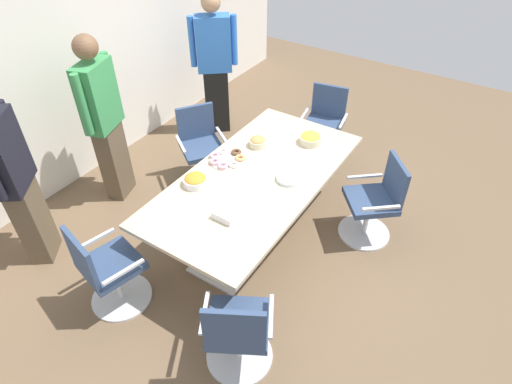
% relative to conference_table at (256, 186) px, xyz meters
% --- Properties ---
extents(ground_plane, '(10.00, 10.00, 0.01)m').
position_rel_conference_table_xyz_m(ground_plane, '(0.00, 0.00, -0.63)').
color(ground_plane, brown).
extents(back_wall, '(8.00, 0.10, 2.80)m').
position_rel_conference_table_xyz_m(back_wall, '(0.00, 2.40, 0.77)').
color(back_wall, white).
rests_on(back_wall, ground).
extents(conference_table, '(2.40, 1.20, 0.75)m').
position_rel_conference_table_xyz_m(conference_table, '(0.00, 0.00, 0.00)').
color(conference_table, '#CCB793').
rests_on(conference_table, ground).
extents(office_chair_0, '(0.76, 0.76, 0.91)m').
position_rel_conference_table_xyz_m(office_chair_0, '(0.63, -1.02, -0.22)').
color(office_chair_0, silver).
rests_on(office_chair_0, ground).
extents(office_chair_1, '(0.63, 0.63, 0.91)m').
position_rel_conference_table_xyz_m(office_chair_1, '(1.70, 0.07, -0.22)').
color(office_chair_1, silver).
rests_on(office_chair_1, ground).
extents(office_chair_2, '(0.75, 0.75, 0.91)m').
position_rel_conference_table_xyz_m(office_chair_2, '(0.45, 1.06, -0.22)').
color(office_chair_2, silver).
rests_on(office_chair_2, ground).
extents(office_chair_3, '(0.65, 0.65, 0.91)m').
position_rel_conference_table_xyz_m(office_chair_3, '(-1.44, 0.58, -0.22)').
color(office_chair_3, silver).
rests_on(office_chair_3, ground).
extents(office_chair_4, '(0.74, 0.74, 0.91)m').
position_rel_conference_table_xyz_m(office_chair_4, '(-1.32, -0.69, -0.22)').
color(office_chair_4, silver).
rests_on(office_chair_4, ground).
extents(person_standing_0, '(0.53, 0.44, 1.84)m').
position_rel_conference_table_xyz_m(person_standing_0, '(-1.41, 1.62, 0.34)').
color(person_standing_0, brown).
rests_on(person_standing_0, ground).
extents(person_standing_1, '(0.60, 0.35, 1.87)m').
position_rel_conference_table_xyz_m(person_standing_1, '(-0.30, 1.71, 0.36)').
color(person_standing_1, brown).
rests_on(person_standing_1, ground).
extents(person_standing_2, '(0.45, 0.52, 1.86)m').
position_rel_conference_table_xyz_m(person_standing_2, '(1.48, 1.60, 0.36)').
color(person_standing_2, black).
rests_on(person_standing_2, ground).
extents(snack_bowl_cookies, '(0.18, 0.18, 0.10)m').
position_rel_conference_table_xyz_m(snack_bowl_cookies, '(0.45, 0.27, 0.18)').
color(snack_bowl_cookies, beige).
rests_on(snack_bowl_cookies, conference_table).
extents(snack_bowl_chips_yellow, '(0.23, 0.23, 0.12)m').
position_rel_conference_table_xyz_m(snack_bowl_chips_yellow, '(0.80, -0.17, 0.18)').
color(snack_bowl_chips_yellow, beige).
rests_on(snack_bowl_chips_yellow, conference_table).
extents(snack_bowl_chips_orange, '(0.23, 0.23, 0.11)m').
position_rel_conference_table_xyz_m(snack_bowl_chips_orange, '(-0.41, 0.40, 0.18)').
color(snack_bowl_chips_orange, white).
rests_on(snack_bowl_chips_orange, conference_table).
extents(donut_platter, '(0.37, 0.36, 0.04)m').
position_rel_conference_table_xyz_m(donut_platter, '(0.06, 0.39, 0.14)').
color(donut_platter, white).
rests_on(donut_platter, conference_table).
extents(plate_stack, '(0.24, 0.24, 0.04)m').
position_rel_conference_table_xyz_m(plate_stack, '(0.12, -0.30, 0.14)').
color(plate_stack, white).
rests_on(plate_stack, conference_table).
extents(napkin_pile, '(0.20, 0.20, 0.07)m').
position_rel_conference_table_xyz_m(napkin_pile, '(-0.61, -0.10, 0.16)').
color(napkin_pile, white).
rests_on(napkin_pile, conference_table).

